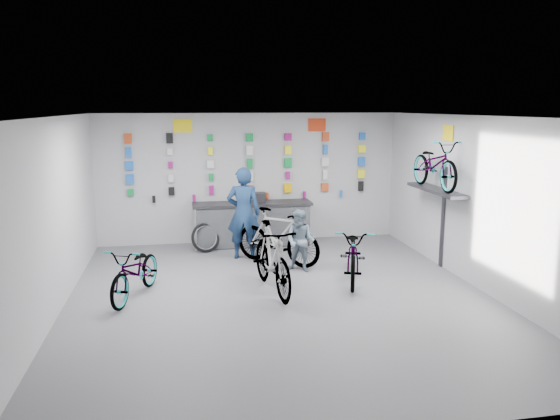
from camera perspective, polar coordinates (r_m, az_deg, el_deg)
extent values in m
plane|color=#525257|center=(9.27, 0.05, -9.12)|extent=(8.00, 8.00, 0.00)
plane|color=white|center=(8.71, 0.05, 9.77)|extent=(8.00, 8.00, 0.00)
plane|color=#A9A9AB|center=(12.77, -3.20, 3.35)|extent=(7.00, 0.00, 7.00)
plane|color=#A9A9AB|center=(5.11, 8.25, -8.29)|extent=(7.00, 0.00, 7.00)
plane|color=#A9A9AB|center=(8.94, -22.61, -0.73)|extent=(0.00, 8.00, 8.00)
plane|color=#A9A9AB|center=(10.09, 19.99, 0.70)|extent=(0.00, 8.00, 8.00)
cube|color=black|center=(12.52, -2.89, -1.69)|extent=(2.60, 0.60, 0.90)
cube|color=silver|center=(12.22, -2.70, -1.85)|extent=(2.60, 0.02, 0.90)
cube|color=silver|center=(12.12, -8.81, -2.07)|extent=(0.04, 0.04, 0.96)
cube|color=silver|center=(12.45, 3.24, -1.61)|extent=(0.04, 0.04, 0.96)
cube|color=black|center=(12.41, -2.91, 0.66)|extent=(2.70, 0.66, 0.06)
cube|color=#0E8338|center=(12.69, -15.33, 1.79)|extent=(0.14, 0.06, 0.15)
cube|color=black|center=(12.64, -11.27, 1.94)|extent=(0.13, 0.06, 0.19)
cube|color=#901268|center=(12.66, -7.19, 2.07)|extent=(0.10, 0.06, 0.20)
cube|color=#BA4119|center=(12.74, -3.14, 2.19)|extent=(0.15, 0.06, 0.19)
cube|color=#EDAF00|center=(12.88, 0.83, 2.31)|extent=(0.17, 0.06, 0.20)
cube|color=#BA4119|center=(13.08, 4.71, 2.40)|extent=(0.17, 0.06, 0.18)
cube|color=black|center=(13.34, 8.44, 2.49)|extent=(0.12, 0.06, 0.23)
cube|color=blue|center=(12.65, -15.40, 3.13)|extent=(0.17, 0.06, 0.22)
cube|color=silver|center=(12.60, -11.32, 3.28)|extent=(0.11, 0.06, 0.17)
cube|color=#0E8338|center=(12.62, -7.22, 3.42)|extent=(0.10, 0.06, 0.16)
cube|color=silver|center=(12.70, -3.16, 3.53)|extent=(0.15, 0.06, 0.20)
cube|color=#901268|center=(12.84, 0.84, 3.63)|extent=(0.09, 0.06, 0.19)
cube|color=silver|center=(13.04, 4.73, 3.71)|extent=(0.10, 0.06, 0.23)
cube|color=#FFFC21|center=(13.30, 8.48, 3.77)|extent=(0.17, 0.06, 0.21)
cube|color=blue|center=(12.62, -15.47, 4.48)|extent=(0.18, 0.06, 0.19)
cube|color=#901268|center=(12.57, -11.37, 4.64)|extent=(0.10, 0.06, 0.14)
cube|color=silver|center=(12.58, -7.26, 4.77)|extent=(0.16, 0.06, 0.18)
cube|color=#0E8338|center=(12.66, -3.17, 4.88)|extent=(0.13, 0.06, 0.23)
cube|color=#0E8338|center=(12.81, 0.84, 4.96)|extent=(0.17, 0.06, 0.22)
cube|color=silver|center=(13.01, 4.75, 5.02)|extent=(0.18, 0.06, 0.20)
cube|color=blue|center=(13.27, 8.52, 5.05)|extent=(0.17, 0.06, 0.21)
cube|color=blue|center=(12.59, -15.54, 5.84)|extent=(0.11, 0.06, 0.23)
cube|color=silver|center=(12.54, -11.42, 6.00)|extent=(0.12, 0.06, 0.15)
cube|color=#FFFC21|center=(12.56, -7.29, 6.13)|extent=(0.10, 0.06, 0.18)
cube|color=silver|center=(12.64, -3.19, 6.23)|extent=(0.15, 0.06, 0.22)
cube|color=#FFFC21|center=(12.78, 0.84, 6.30)|extent=(0.15, 0.06, 0.20)
cube|color=blue|center=(12.98, 4.77, 6.34)|extent=(0.11, 0.06, 0.22)
cube|color=#FFFC21|center=(13.25, 8.55, 6.34)|extent=(0.17, 0.06, 0.18)
cube|color=#BA4119|center=(12.57, -15.61, 7.20)|extent=(0.16, 0.06, 0.22)
cube|color=black|center=(12.52, -11.47, 7.37)|extent=(0.15, 0.06, 0.23)
cube|color=#0E8338|center=(12.54, -7.32, 7.50)|extent=(0.12, 0.06, 0.15)
cube|color=#0E8338|center=(12.62, -3.20, 7.59)|extent=(0.16, 0.06, 0.18)
cube|color=#901268|center=(12.76, 0.85, 7.64)|extent=(0.16, 0.06, 0.17)
cube|color=#BA4119|center=(12.96, 4.79, 7.66)|extent=(0.16, 0.06, 0.20)
cube|color=blue|center=(13.23, 8.59, 7.64)|extent=(0.14, 0.06, 0.17)
cylinder|color=black|center=(12.67, -13.05, 1.10)|extent=(0.07, 0.07, 0.16)
cylinder|color=#901268|center=(12.65, -8.98, 1.24)|extent=(0.07, 0.07, 0.16)
cylinder|color=#BA4119|center=(12.80, -1.35, 1.48)|extent=(0.07, 0.07, 0.16)
cylinder|color=#901268|center=(12.97, 2.58, 1.60)|extent=(0.07, 0.07, 0.16)
cylinder|color=blue|center=(13.20, 6.39, 1.70)|extent=(0.07, 0.07, 0.16)
cube|color=#333338|center=(11.03, 15.99, 2.02)|extent=(0.38, 1.90, 0.06)
cube|color=#333338|center=(11.21, 16.67, -0.75)|extent=(0.04, 0.10, 2.00)
cube|color=yellow|center=(12.55, -10.13, 8.66)|extent=(0.42, 0.02, 0.30)
cube|color=red|center=(12.95, 3.88, 8.86)|extent=(0.42, 0.02, 0.30)
cube|color=yellow|center=(11.01, 17.14, 7.70)|extent=(0.02, 0.40, 0.30)
imported|color=gray|center=(9.43, -14.84, -6.22)|extent=(1.17, 1.83, 0.91)
imported|color=gray|center=(9.35, -0.83, -5.09)|extent=(0.81, 2.05, 1.20)
imported|color=gray|center=(10.08, 7.73, -4.50)|extent=(1.24, 2.06, 1.02)
imported|color=gray|center=(11.00, -0.24, -2.78)|extent=(1.80, 1.64, 1.14)
imported|color=gray|center=(10.95, 15.90, 4.61)|extent=(0.63, 1.80, 0.95)
imported|color=#152C4D|center=(11.36, -3.82, -0.34)|extent=(0.79, 0.60, 1.93)
imported|color=slate|center=(10.51, 2.15, -3.24)|extent=(0.74, 0.69, 1.21)
torus|color=black|center=(12.09, -7.79, -2.89)|extent=(0.69, 0.43, 0.64)
torus|color=silver|center=(12.09, -7.79, -2.89)|extent=(0.56, 0.33, 0.52)
cube|color=black|center=(12.41, -2.16, 1.32)|extent=(0.31, 0.33, 0.22)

